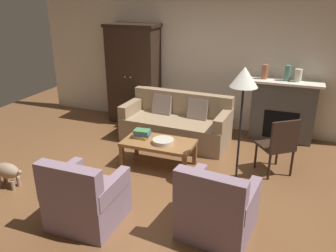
# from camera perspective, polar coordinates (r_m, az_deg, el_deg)

# --- Properties ---
(ground_plane) EXTENTS (9.60, 9.60, 0.00)m
(ground_plane) POSITION_cam_1_polar(r_m,az_deg,el_deg) (4.98, -2.20, -9.52)
(ground_plane) COLOR brown
(back_wall) EXTENTS (7.20, 0.10, 2.80)m
(back_wall) POSITION_cam_1_polar(r_m,az_deg,el_deg) (6.78, 6.29, 11.50)
(back_wall) COLOR silver
(back_wall) RESTS_ON ground
(fireplace) EXTENTS (1.26, 0.48, 1.12)m
(fireplace) POSITION_cam_1_polar(r_m,az_deg,el_deg) (6.52, 18.65, 2.53)
(fireplace) COLOR #4C4947
(fireplace) RESTS_ON ground
(armoire) EXTENTS (1.06, 0.57, 2.00)m
(armoire) POSITION_cam_1_polar(r_m,az_deg,el_deg) (7.05, -5.74, 8.60)
(armoire) COLOR black
(armoire) RESTS_ON ground
(couch) EXTENTS (1.95, 0.93, 0.86)m
(couch) POSITION_cam_1_polar(r_m,az_deg,el_deg) (6.21, 1.45, 0.29)
(couch) COLOR #937A5B
(couch) RESTS_ON ground
(coffee_table) EXTENTS (1.10, 0.60, 0.42)m
(coffee_table) POSITION_cam_1_polar(r_m,az_deg,el_deg) (5.27, -1.60, -3.13)
(coffee_table) COLOR olive
(coffee_table) RESTS_ON ground
(fruit_bowl) EXTENTS (0.33, 0.33, 0.06)m
(fruit_bowl) POSITION_cam_1_polar(r_m,az_deg,el_deg) (5.18, -0.82, -2.57)
(fruit_bowl) COLOR beige
(fruit_bowl) RESTS_ON coffee_table
(book_stack) EXTENTS (0.27, 0.20, 0.14)m
(book_stack) POSITION_cam_1_polar(r_m,az_deg,el_deg) (5.37, -4.37, -1.32)
(book_stack) COLOR gold
(book_stack) RESTS_ON coffee_table
(mantel_vase_terracotta) EXTENTS (0.11, 0.11, 0.26)m
(mantel_vase_terracotta) POSITION_cam_1_polar(r_m,az_deg,el_deg) (6.35, 15.93, 8.73)
(mantel_vase_terracotta) COLOR #A86042
(mantel_vase_terracotta) RESTS_ON fireplace
(mantel_vase_jade) EXTENTS (0.11, 0.11, 0.27)m
(mantel_vase_jade) POSITION_cam_1_polar(r_m,az_deg,el_deg) (6.33, 19.38, 8.36)
(mantel_vase_jade) COLOR slate
(mantel_vase_jade) RESTS_ON fireplace
(mantel_vase_cream) EXTENTS (0.12, 0.12, 0.22)m
(mantel_vase_cream) POSITION_cam_1_polar(r_m,az_deg,el_deg) (6.33, 20.98, 7.92)
(mantel_vase_cream) COLOR beige
(mantel_vase_cream) RESTS_ON fireplace
(armchair_near_left) EXTENTS (0.79, 0.78, 0.88)m
(armchair_near_left) POSITION_cam_1_polar(r_m,az_deg,el_deg) (4.16, -13.66, -11.93)
(armchair_near_left) COLOR gray
(armchair_near_left) RESTS_ON ground
(armchair_near_right) EXTENTS (0.85, 0.85, 0.88)m
(armchair_near_right) POSITION_cam_1_polar(r_m,az_deg,el_deg) (3.92, 8.13, -13.69)
(armchair_near_right) COLOR gray
(armchair_near_right) RESTS_ON ground
(side_chair_wooden) EXTENTS (0.62, 0.62, 0.90)m
(side_chair_wooden) POSITION_cam_1_polar(r_m,az_deg,el_deg) (5.21, 18.12, -2.79)
(side_chair_wooden) COLOR black
(side_chair_wooden) RESTS_ON ground
(floor_lamp) EXTENTS (0.36, 0.36, 1.70)m
(floor_lamp) POSITION_cam_1_polar(r_m,az_deg,el_deg) (4.45, 12.57, 6.81)
(floor_lamp) COLOR black
(floor_lamp) RESTS_ON ground
(dog) EXTENTS (0.57, 0.21, 0.39)m
(dog) POSITION_cam_1_polar(r_m,az_deg,el_deg) (5.30, -25.64, -6.74)
(dog) COLOR gray
(dog) RESTS_ON ground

